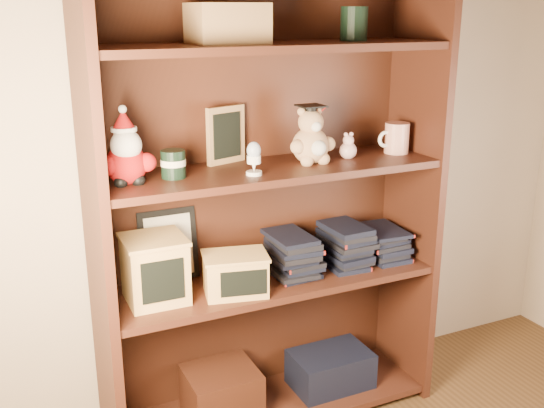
{
  "coord_description": "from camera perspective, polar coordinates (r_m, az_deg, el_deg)",
  "views": [
    {
      "loc": [
        -0.83,
        -0.56,
        1.45
      ],
      "look_at": [
        0.04,
        1.3,
        0.82
      ],
      "focal_mm": 42.0,
      "sensor_mm": 36.0,
      "label": 1
    }
  ],
  "objects": [
    {
      "name": "shelf_upper",
      "position": [
        2.12,
        0.0,
        3.04
      ],
      "size": [
        1.14,
        0.33,
        0.02
      ],
      "color": "#3D1B11",
      "rests_on": "ground"
    },
    {
      "name": "pink_figurine",
      "position": [
        2.25,
        6.84,
        4.99
      ],
      "size": [
        0.06,
        0.06,
        0.1
      ],
      "color": "#D0A1A1",
      "rests_on": "shelf_upper"
    },
    {
      "name": "teachers_tin",
      "position": [
        1.99,
        -8.84,
        3.59
      ],
      "size": [
        0.08,
        0.08,
        0.09
      ],
      "color": "black",
      "rests_on": "shelf_upper"
    },
    {
      "name": "egg_cup",
      "position": [
        2.0,
        -1.63,
        4.22
      ],
      "size": [
        0.05,
        0.05,
        0.11
      ],
      "color": "white",
      "rests_on": "shelf_upper"
    },
    {
      "name": "shelf_lower",
      "position": [
        2.25,
        0.0,
        -6.89
      ],
      "size": [
        1.14,
        0.33,
        0.02
      ],
      "color": "#3D1B11",
      "rests_on": "ground"
    },
    {
      "name": "pencils_box",
      "position": [
        2.1,
        -3.3,
        -6.25
      ],
      "size": [
        0.24,
        0.19,
        0.14
      ],
      "color": "tan",
      "rests_on": "shelf_lower"
    },
    {
      "name": "book_stack_mid",
      "position": [
        2.35,
        6.47,
        -3.73
      ],
      "size": [
        0.14,
        0.2,
        0.14
      ],
      "color": "black",
      "rests_on": "shelf_lower"
    },
    {
      "name": "book_stack_right",
      "position": [
        2.44,
        9.76,
        -3.47
      ],
      "size": [
        0.14,
        0.2,
        0.11
      ],
      "color": "black",
      "rests_on": "shelf_lower"
    },
    {
      "name": "treats_box",
      "position": [
        2.07,
        -10.46,
        -5.72
      ],
      "size": [
        0.2,
        0.2,
        0.21
      ],
      "color": "tan",
      "rests_on": "shelf_lower"
    },
    {
      "name": "santa_plush",
      "position": [
        1.94,
        -12.95,
        4.34
      ],
      "size": [
        0.17,
        0.12,
        0.24
      ],
      "color": "#A50F0F",
      "rests_on": "shelf_upper"
    },
    {
      "name": "certificate_frame",
      "position": [
        2.21,
        -9.27,
        -3.67
      ],
      "size": [
        0.2,
        0.05,
        0.25
      ],
      "color": "black",
      "rests_on": "shelf_lower"
    },
    {
      "name": "book_stack_left",
      "position": [
        2.25,
        1.86,
        -4.57
      ],
      "size": [
        0.14,
        0.2,
        0.14
      ],
      "color": "black",
      "rests_on": "shelf_lower"
    },
    {
      "name": "chalkboard_plaque",
      "position": [
        2.16,
        -4.16,
        6.11
      ],
      "size": [
        0.15,
        0.11,
        0.19
      ],
      "color": "#9E7547",
      "rests_on": "shelf_upper"
    },
    {
      "name": "bookcase",
      "position": [
        2.21,
        -0.62,
        -0.68
      ],
      "size": [
        1.2,
        0.35,
        1.6
      ],
      "color": "#3D1B11",
      "rests_on": "ground"
    },
    {
      "name": "teacher_mug",
      "position": [
        2.36,
        11.07,
        5.83
      ],
      "size": [
        0.12,
        0.09,
        0.11
      ],
      "color": "silver",
      "rests_on": "shelf_upper"
    },
    {
      "name": "grad_teddy_bear",
      "position": [
        2.16,
        3.55,
        5.69
      ],
      "size": [
        0.17,
        0.14,
        0.2
      ],
      "color": "tan",
      "rests_on": "shelf_upper"
    }
  ]
}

